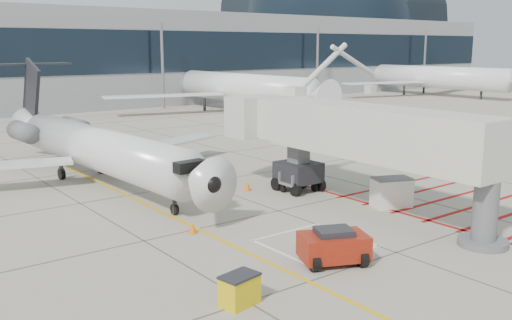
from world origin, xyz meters
TOP-DOWN VIEW (x-y plane):
  - ground_plane at (0.00, 0.00)m, footprint 260.00×260.00m
  - regional_jet at (-5.13, 13.63)m, footprint 24.52×30.29m
  - jet_bridge at (3.78, 0.70)m, footprint 9.00×18.95m
  - pushback_tug at (-3.05, -3.21)m, footprint 3.15×2.64m
  - spill_bin at (-8.34, -3.99)m, footprint 1.41×1.06m
  - baggage_cart at (3.61, 6.42)m, footprint 2.16×1.40m
  - ground_power_unit at (5.53, 0.86)m, footprint 2.38×1.90m
  - cone_nose at (-5.65, 3.58)m, footprint 0.38×0.38m
  - cone_side at (1.34, 8.60)m, footprint 0.41×0.41m
  - terminal_building at (10.00, 70.00)m, footprint 180.00×28.00m
  - terminal_glass_band at (10.00, 55.95)m, footprint 180.00×0.10m
  - terminal_dome at (70.00, 70.00)m, footprint 40.00×28.00m
  - bg_aircraft_c at (25.96, 46.00)m, footprint 34.75×38.62m
  - bg_aircraft_e at (69.11, 46.00)m, footprint 35.15×39.05m

SIDE VIEW (x-z plane):
  - ground_plane at x=0.00m, z-range 0.00..0.00m
  - cone_nose at x=-5.65m, z-range 0.00..0.53m
  - cone_side at x=1.34m, z-range 0.00..0.57m
  - spill_bin at x=-8.34m, z-range 0.00..1.11m
  - baggage_cart at x=3.61m, z-range 0.00..1.34m
  - pushback_tug at x=-3.05m, z-range 0.00..1.57m
  - ground_power_unit at x=5.53m, z-range 0.00..1.65m
  - jet_bridge at x=3.78m, z-range 0.00..7.57m
  - regional_jet at x=-5.13m, z-range 0.00..7.67m
  - bg_aircraft_c at x=25.96m, z-range 0.00..11.58m
  - bg_aircraft_e at x=69.11m, z-range 0.00..11.72m
  - terminal_building at x=10.00m, z-range 0.00..14.00m
  - terminal_glass_band at x=10.00m, z-range 5.00..11.00m
  - terminal_dome at x=70.00m, z-range 0.00..28.00m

